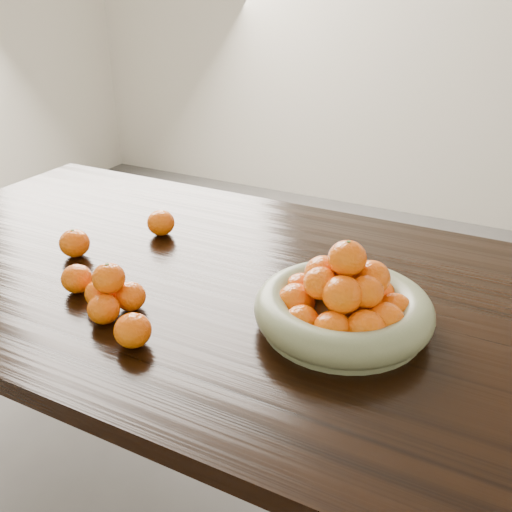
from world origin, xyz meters
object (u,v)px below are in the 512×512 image
at_px(orange_pyramid, 111,294).
at_px(loose_orange_0, 75,243).
at_px(dining_table, 244,314).
at_px(fruit_bowl, 343,305).

distance_m(orange_pyramid, loose_orange_0, 0.30).
distance_m(dining_table, loose_orange_0, 0.45).
bearing_deg(fruit_bowl, loose_orange_0, -179.90).
bearing_deg(dining_table, fruit_bowl, -16.37).
distance_m(dining_table, orange_pyramid, 0.33).
bearing_deg(orange_pyramid, loose_orange_0, 147.09).
bearing_deg(orange_pyramid, fruit_bowl, 20.82).
bearing_deg(loose_orange_0, fruit_bowl, 0.10).
height_order(fruit_bowl, loose_orange_0, fruit_bowl).
height_order(dining_table, fruit_bowl, fruit_bowl).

